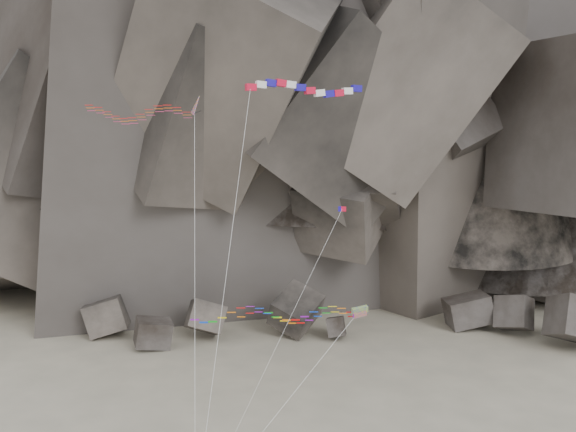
# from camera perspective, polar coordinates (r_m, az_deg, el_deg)

# --- Properties ---
(headland) EXTENTS (110.00, 70.00, 84.00)m
(headland) POSITION_cam_1_polar(r_m,az_deg,el_deg) (118.64, 1.18, 14.81)
(headland) COLOR #5B524A
(headland) RESTS_ON ground
(boulder_field) EXTENTS (67.46, 16.37, 8.13)m
(boulder_field) POSITION_cam_1_polar(r_m,az_deg,el_deg) (84.97, 5.97, -9.50)
(boulder_field) COLOR #47423F
(boulder_field) RESTS_ON ground
(delta_kite) EXTENTS (12.60, 15.28, 28.11)m
(delta_kite) POSITION_cam_1_polar(r_m,az_deg,el_deg) (55.78, -13.52, 8.96)
(delta_kite) COLOR red
(delta_kite) RESTS_ON ground
(banner_kite) EXTENTS (11.26, 16.34, 29.19)m
(banner_kite) POSITION_cam_1_polar(r_m,az_deg,el_deg) (52.50, 1.47, 11.12)
(banner_kite) COLOR red
(banner_kite) RESTS_ON ground
(parafoil_kite) EXTENTS (14.28, 10.94, 11.55)m
(parafoil_kite) POSITION_cam_1_polar(r_m,az_deg,el_deg) (50.77, -1.57, -8.69)
(parafoil_kite) COLOR #C1E20C
(parafoil_kite) RESTS_ON ground
(pennant_kite) EXTENTS (9.89, 10.24, 19.37)m
(pennant_kite) POSITION_cam_1_polar(r_m,az_deg,el_deg) (47.69, 2.46, -4.28)
(pennant_kite) COLOR red
(pennant_kite) RESTS_ON ground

